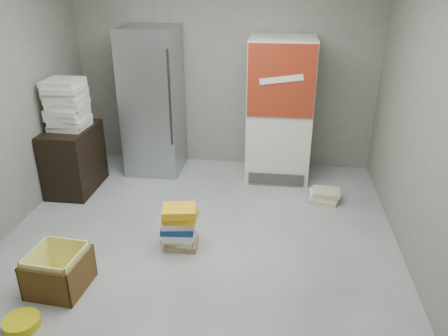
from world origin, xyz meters
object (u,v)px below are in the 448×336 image
Objects in this scene: wood_shelf at (74,159)px; phonebook_stack_main at (180,227)px; coke_cooler at (280,110)px; cardboard_box at (59,273)px; steel_fridge at (153,102)px.

phonebook_stack_main is at bearing -35.12° from wood_shelf.
coke_cooler reaches higher than wood_shelf.
cardboard_box is at bearing -69.80° from wood_shelf.
steel_fridge is 2.10m from phonebook_stack_main.
steel_fridge is 1.06× the size of coke_cooler.
wood_shelf is at bearing -138.69° from steel_fridge.
phonebook_stack_main is 1.16m from cardboard_box.
wood_shelf is 1.93m from phonebook_stack_main.
cardboard_box is at bearing -93.47° from steel_fridge.
coke_cooler reaches higher than cardboard_box.
wood_shelf is 1.97m from cardboard_box.
steel_fridge is at bearing 41.31° from wood_shelf.
phonebook_stack_main is (0.74, -1.83, -0.72)m from steel_fridge.
phonebook_stack_main is 0.95× the size of cardboard_box.
phonebook_stack_main is (1.57, -1.10, -0.17)m from wood_shelf.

